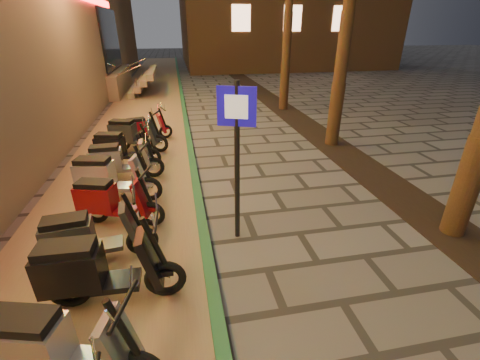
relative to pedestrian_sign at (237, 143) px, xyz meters
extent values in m
cube|color=#8C7251|center=(-2.30, 7.37, -1.76)|extent=(3.40, 60.00, 0.01)
cube|color=#225B34|center=(-0.60, 7.37, -1.72)|extent=(0.18, 60.00, 0.10)
cube|color=black|center=(3.90, 2.37, -1.76)|extent=(1.20, 40.00, 0.02)
cube|color=black|center=(-4.15, 15.37, 1.03)|extent=(0.08, 5.00, 3.00)
cube|color=gray|center=(-6.20, 15.37, -1.17)|extent=(5.00, 6.00, 1.20)
cube|color=gray|center=(-3.20, 15.37, -1.62)|extent=(0.35, 5.00, 0.30)
cube|color=gray|center=(-2.85, 15.37, -1.32)|extent=(0.35, 5.00, 0.30)
cube|color=gray|center=(-2.50, 15.37, -1.02)|extent=(0.35, 5.00, 0.30)
cube|color=gray|center=(-2.15, 15.37, -0.72)|extent=(0.35, 5.00, 0.30)
cylinder|color=silver|center=(-3.60, 13.37, -0.52)|extent=(2.09, 0.06, 0.81)
cylinder|color=silver|center=(-3.60, 17.37, -0.52)|extent=(2.09, 0.06, 0.81)
cube|color=#FFBD8C|center=(4.30, 21.34, 2.23)|extent=(1.40, 0.06, 1.80)
cube|color=#FFBD8C|center=(8.30, 21.34, 2.23)|extent=(1.40, 0.06, 1.80)
cube|color=#FFBD8C|center=(12.30, 21.34, 2.23)|extent=(1.40, 0.06, 1.80)
cylinder|color=#472D19|center=(3.90, 4.37, 1.08)|extent=(0.40, 0.40, 5.70)
cylinder|color=#472D19|center=(3.90, 9.37, 1.21)|extent=(0.40, 0.40, 5.95)
cylinder|color=black|center=(0.00, 0.01, -0.40)|extent=(0.09, 0.09, 2.73)
cube|color=#160DA9|center=(0.00, -0.01, 0.58)|extent=(0.57, 0.24, 0.60)
cube|color=white|center=(-0.01, -0.03, 0.58)|extent=(0.34, 0.14, 0.35)
cube|color=#939299|center=(-2.52, -2.18, -1.19)|extent=(0.81, 0.58, 0.52)
cube|color=black|center=(-2.52, -2.18, -0.89)|extent=(0.71, 0.49, 0.13)
cube|color=#939299|center=(-1.61, -2.42, -1.14)|extent=(0.38, 0.48, 0.74)
cylinder|color=black|center=(-1.54, -2.44, -0.93)|extent=(0.30, 0.15, 0.77)
cylinder|color=black|center=(-1.49, -2.46, -0.60)|extent=(0.20, 0.60, 0.05)
torus|color=black|center=(-2.48, -1.15, -1.48)|extent=(0.58, 0.13, 0.58)
cylinder|color=silver|center=(-2.48, -1.15, -1.48)|extent=(0.16, 0.12, 0.16)
torus|color=black|center=(-1.23, -1.19, -1.48)|extent=(0.58, 0.13, 0.58)
cylinder|color=silver|center=(-1.23, -1.19, -1.48)|extent=(0.16, 0.12, 0.16)
cube|color=black|center=(-1.87, -1.17, -1.43)|extent=(0.62, 0.40, 0.09)
cube|color=black|center=(-2.39, -1.16, -1.15)|extent=(0.79, 0.45, 0.56)
cube|color=black|center=(-2.39, -1.16, -0.83)|extent=(0.70, 0.38, 0.13)
cube|color=black|center=(-1.39, -1.19, -1.10)|extent=(0.31, 0.45, 0.78)
cylinder|color=black|center=(-1.31, -1.19, -0.88)|extent=(0.31, 0.09, 0.82)
cylinder|color=black|center=(-1.25, -1.19, -0.52)|extent=(0.07, 0.65, 0.05)
cube|color=black|center=(-1.23, -1.19, -1.34)|extent=(0.25, 0.16, 0.07)
torus|color=black|center=(-2.73, -0.32, -1.51)|extent=(0.53, 0.16, 0.52)
cylinder|color=silver|center=(-2.73, -0.32, -1.51)|extent=(0.15, 0.12, 0.14)
torus|color=black|center=(-1.62, -0.19, -1.51)|extent=(0.53, 0.16, 0.52)
cylinder|color=silver|center=(-1.62, -0.19, -1.51)|extent=(0.15, 0.12, 0.14)
cube|color=#282C2E|center=(-2.18, -0.26, -1.47)|extent=(0.58, 0.40, 0.08)
cube|color=#282C2E|center=(-2.65, -0.31, -1.22)|extent=(0.74, 0.46, 0.50)
cube|color=black|center=(-2.65, -0.31, -0.93)|extent=(0.65, 0.39, 0.12)
cube|color=#282C2E|center=(-1.76, -0.21, -1.17)|extent=(0.31, 0.43, 0.70)
cylinder|color=black|center=(-1.69, -0.20, -0.97)|extent=(0.28, 0.10, 0.74)
cylinder|color=black|center=(-1.64, -0.20, -0.65)|extent=(0.11, 0.58, 0.04)
cube|color=#282C2E|center=(-1.62, -0.19, -1.39)|extent=(0.23, 0.16, 0.06)
torus|color=black|center=(-2.57, 0.96, -1.51)|extent=(0.52, 0.24, 0.51)
cylinder|color=silver|center=(-2.57, 0.96, -1.51)|extent=(0.16, 0.13, 0.14)
torus|color=black|center=(-1.51, 0.65, -1.51)|extent=(0.52, 0.24, 0.51)
cylinder|color=silver|center=(-1.51, 0.65, -1.51)|extent=(0.16, 0.13, 0.14)
cube|color=maroon|center=(-2.05, 0.81, -1.47)|extent=(0.61, 0.47, 0.08)
cube|color=maroon|center=(-2.49, 0.94, -1.22)|extent=(0.77, 0.55, 0.49)
cube|color=black|center=(-2.49, 0.94, -0.94)|extent=(0.68, 0.48, 0.12)
cube|color=maroon|center=(-1.64, 0.69, -1.18)|extent=(0.36, 0.45, 0.69)
cylinder|color=black|center=(-1.58, 0.67, -0.98)|extent=(0.28, 0.14, 0.73)
cylinder|color=black|center=(-1.53, 0.65, -0.66)|extent=(0.20, 0.56, 0.04)
cube|color=maroon|center=(-1.51, 0.65, -1.39)|extent=(0.25, 0.19, 0.06)
torus|color=black|center=(-2.79, 1.93, -1.49)|extent=(0.57, 0.23, 0.56)
cylinder|color=silver|center=(-2.79, 1.93, -1.49)|extent=(0.17, 0.14, 0.15)
torus|color=black|center=(-1.61, 1.66, -1.49)|extent=(0.57, 0.23, 0.56)
cylinder|color=silver|center=(-1.61, 1.66, -1.49)|extent=(0.17, 0.14, 0.15)
cube|color=white|center=(-2.21, 1.80, -1.44)|extent=(0.66, 0.49, 0.09)
cube|color=white|center=(-2.70, 1.91, -1.17)|extent=(0.83, 0.57, 0.54)
cube|color=black|center=(-2.70, 1.91, -0.86)|extent=(0.73, 0.48, 0.13)
cube|color=white|center=(-1.75, 1.70, -1.12)|extent=(0.38, 0.49, 0.76)
cylinder|color=black|center=(-1.68, 1.68, -0.90)|extent=(0.31, 0.14, 0.80)
cylinder|color=black|center=(-1.63, 1.67, -0.56)|extent=(0.18, 0.62, 0.05)
cube|color=white|center=(-1.61, 1.66, -1.36)|extent=(0.27, 0.20, 0.06)
torus|color=black|center=(-2.72, 2.83, -1.50)|extent=(0.54, 0.13, 0.53)
cylinder|color=silver|center=(-2.72, 2.83, -1.50)|extent=(0.15, 0.11, 0.14)
torus|color=black|center=(-1.58, 2.89, -1.50)|extent=(0.54, 0.13, 0.53)
cylinder|color=silver|center=(-1.58, 2.89, -1.50)|extent=(0.15, 0.11, 0.14)
cube|color=#98979E|center=(-2.16, 2.86, -1.46)|extent=(0.58, 0.37, 0.08)
cube|color=#98979E|center=(-2.64, 2.84, -1.20)|extent=(0.73, 0.42, 0.51)
cube|color=black|center=(-2.64, 2.84, -0.91)|extent=(0.65, 0.36, 0.12)
cube|color=#98979E|center=(-1.72, 2.88, -1.15)|extent=(0.29, 0.42, 0.72)
cylinder|color=black|center=(-1.65, 2.88, -0.95)|extent=(0.28, 0.08, 0.76)
cylinder|color=black|center=(-1.60, 2.89, -0.62)|extent=(0.07, 0.60, 0.05)
cube|color=#98979E|center=(-1.58, 2.89, -1.38)|extent=(0.23, 0.15, 0.06)
torus|color=black|center=(-2.79, 3.85, -1.50)|extent=(0.54, 0.21, 0.53)
cylinder|color=silver|center=(-2.79, 3.85, -1.50)|extent=(0.16, 0.13, 0.14)
torus|color=black|center=(-1.67, 3.60, -1.50)|extent=(0.54, 0.21, 0.53)
cylinder|color=silver|center=(-1.67, 3.60, -1.50)|extent=(0.16, 0.13, 0.14)
cube|color=black|center=(-2.24, 3.73, -1.46)|extent=(0.62, 0.46, 0.08)
cube|color=black|center=(-2.71, 3.83, -1.20)|extent=(0.78, 0.53, 0.51)
cube|color=black|center=(-2.71, 3.83, -0.91)|extent=(0.69, 0.46, 0.12)
cube|color=black|center=(-1.81, 3.63, -1.15)|extent=(0.35, 0.46, 0.72)
cylinder|color=black|center=(-1.74, 3.62, -0.95)|extent=(0.29, 0.13, 0.76)
cylinder|color=black|center=(-1.69, 3.61, -0.62)|extent=(0.17, 0.59, 0.04)
cube|color=black|center=(-1.67, 3.60, -1.38)|extent=(0.25, 0.19, 0.06)
torus|color=black|center=(-2.61, 5.05, -1.49)|extent=(0.55, 0.27, 0.55)
cylinder|color=silver|center=(-2.61, 5.05, -1.49)|extent=(0.17, 0.15, 0.15)
torus|color=black|center=(-1.49, 4.69, -1.49)|extent=(0.55, 0.27, 0.55)
cylinder|color=silver|center=(-1.49, 4.69, -1.49)|extent=(0.17, 0.15, 0.15)
cube|color=#2A2E30|center=(-2.06, 4.87, -1.45)|extent=(0.66, 0.52, 0.08)
cube|color=#2A2E30|center=(-2.53, 5.03, -1.19)|extent=(0.82, 0.61, 0.53)
cube|color=black|center=(-2.53, 5.03, -0.88)|extent=(0.72, 0.52, 0.13)
cube|color=#2A2E30|center=(-1.63, 4.73, -1.13)|extent=(0.40, 0.49, 0.74)
cylinder|color=black|center=(-1.56, 4.71, -0.92)|extent=(0.30, 0.16, 0.78)
cylinder|color=black|center=(-1.51, 4.70, -0.59)|extent=(0.23, 0.60, 0.05)
cube|color=#2A2E30|center=(-1.49, 4.69, -1.37)|extent=(0.27, 0.21, 0.06)
torus|color=black|center=(-2.28, 5.71, -1.54)|extent=(0.47, 0.23, 0.46)
cylinder|color=silver|center=(-2.28, 5.71, -1.54)|extent=(0.15, 0.12, 0.12)
torus|color=black|center=(-1.33, 6.02, -1.54)|extent=(0.47, 0.23, 0.46)
cylinder|color=silver|center=(-1.33, 6.02, -1.54)|extent=(0.15, 0.12, 0.12)
cube|color=maroon|center=(-1.81, 5.86, -1.50)|extent=(0.56, 0.44, 0.07)
cube|color=maroon|center=(-2.21, 5.73, -1.28)|extent=(0.70, 0.51, 0.45)
cube|color=black|center=(-2.21, 5.73, -1.02)|extent=(0.61, 0.44, 0.11)
cube|color=maroon|center=(-1.45, 5.98, -1.23)|extent=(0.33, 0.41, 0.63)
cylinder|color=black|center=(-1.39, 6.00, -1.05)|extent=(0.25, 0.13, 0.66)
cylinder|color=black|center=(-1.34, 6.01, -0.77)|extent=(0.20, 0.50, 0.04)
cube|color=maroon|center=(-1.33, 6.02, -1.43)|extent=(0.22, 0.18, 0.05)
camera|label=1|loc=(-0.87, -4.72, 1.66)|focal=24.00mm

